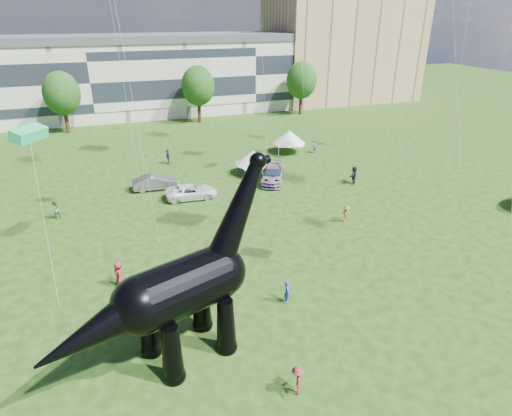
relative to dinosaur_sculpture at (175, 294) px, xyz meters
name	(u,v)px	position (x,y,z in m)	size (l,w,h in m)	color
ground	(274,361)	(4.52, -2.01, -3.96)	(220.00, 220.00, 0.00)	#16330C
terrace_row	(91,82)	(-3.48, 59.99, 2.04)	(78.00, 11.00, 12.00)	beige
apartment_block	(341,42)	(44.52, 62.99, 7.04)	(28.00, 18.00, 22.00)	tan
tree_mid_left	(61,90)	(-7.48, 50.99, 2.33)	(5.20, 5.20, 9.44)	#382314
tree_mid_right	(198,83)	(12.52, 50.99, 2.33)	(5.20, 5.20, 9.44)	#382314
tree_far_right	(302,77)	(30.52, 50.99, 2.33)	(5.20, 5.20, 9.44)	#382314
dinosaur_sculpture	(175,294)	(0.00, 0.00, 0.00)	(12.63, 6.15, 10.49)	black
car_grey	(156,182)	(1.88, 23.96, -3.20)	(1.60, 4.58, 1.51)	slate
car_white	(191,192)	(4.82, 20.42, -3.27)	(2.27, 4.93, 1.37)	white
car_dark	(272,175)	(13.84, 22.00, -3.16)	(2.24, 5.50, 1.60)	#595960
gazebo_near	(253,158)	(12.71, 24.91, -2.05)	(4.06, 4.06, 2.72)	silver
gazebo_far	(289,137)	(19.64, 30.95, -1.95)	(5.06, 5.06, 2.85)	silver
visitors	(190,215)	(3.59, 15.00, -3.09)	(48.92, 37.02, 1.89)	black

